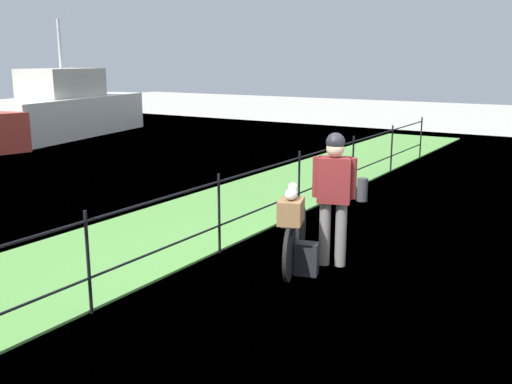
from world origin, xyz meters
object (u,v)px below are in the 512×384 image
mooring_bollard (362,190)px  wooden_crate (291,211)px  terrier_dog (292,193)px  moored_boat_far (64,110)px  bicycle_main (295,240)px  cyclist_person (334,188)px  backpack_on_paving (306,259)px

mooring_bollard → wooden_crate: bearing=-169.8°
terrier_dog → moored_boat_far: moored_boat_far is taller
bicycle_main → mooring_bollard: bicycle_main is taller
bicycle_main → wooden_crate: (-0.34, -0.12, 0.46)m
cyclist_person → backpack_on_paving: (-0.47, 0.12, -0.80)m
wooden_crate → cyclist_person: (0.65, -0.24, 0.19)m
moored_boat_far → terrier_dog: bearing=-120.2°
cyclist_person → terrier_dog: bearing=158.2°
bicycle_main → moored_boat_far: size_ratio=0.23×
bicycle_main → mooring_bollard: size_ratio=3.75×
backpack_on_paving → mooring_bollard: (3.88, 0.86, 0.01)m
wooden_crate → moored_boat_far: 14.95m
moored_boat_far → backpack_on_paving: bearing=-119.4°
bicycle_main → terrier_dog: 0.76m
bicycle_main → mooring_bollard: bearing=9.3°
wooden_crate → cyclist_person: cyclist_person is taller
cyclist_person → mooring_bollard: cyclist_person is taller
terrier_dog → moored_boat_far: size_ratio=0.05×
bicycle_main → wooden_crate: 0.59m
wooden_crate → bicycle_main: bearing=19.8°
backpack_on_paving → moored_boat_far: bearing=134.5°
wooden_crate → backpack_on_paving: (0.18, -0.12, -0.61)m
bicycle_main → mooring_bollard: (3.72, 0.61, -0.14)m
mooring_bollard → moored_boat_far: size_ratio=0.06×
bicycle_main → backpack_on_paving: bicycle_main is taller
cyclist_person → moored_boat_far: moored_boat_far is taller
moored_boat_far → mooring_bollard: bearing=-105.9°
bicycle_main → moored_boat_far: moored_boat_far is taller
bicycle_main → wooden_crate: size_ratio=4.08×
cyclist_person → backpack_on_paving: cyclist_person is taller
bicycle_main → terrier_dog: terrier_dog is taller
terrier_dog → mooring_bollard: 4.19m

